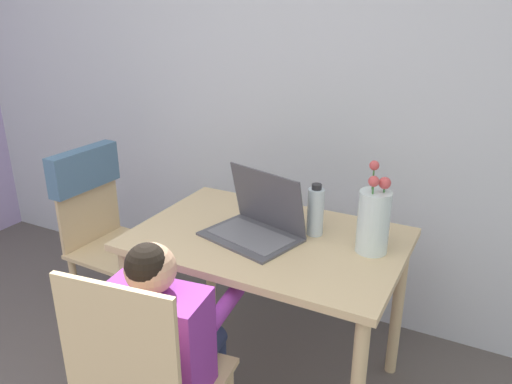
{
  "coord_description": "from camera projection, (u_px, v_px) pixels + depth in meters",
  "views": [
    {
      "loc": [
        1.02,
        -0.08,
        1.6
      ],
      "look_at": [
        0.18,
        1.54,
        0.89
      ],
      "focal_mm": 35.0,
      "sensor_mm": 36.0,
      "label": 1
    }
  ],
  "objects": [
    {
      "name": "flower_vase",
      "position": [
        374.0,
        220.0,
        1.84
      ],
      "size": [
        0.12,
        0.12,
        0.35
      ],
      "color": "silver",
      "rests_on": "dining_table"
    },
    {
      "name": "person_seated",
      "position": [
        166.0,
        333.0,
        1.63
      ],
      "size": [
        0.39,
        0.46,
        0.94
      ],
      "rotation": [
        0.0,
        0.0,
        3.27
      ],
      "color": "purple",
      "rests_on": "ground_plane"
    },
    {
      "name": "water_bottle",
      "position": [
        316.0,
        211.0,
        1.98
      ],
      "size": [
        0.07,
        0.07,
        0.22
      ],
      "color": "silver",
      "rests_on": "dining_table"
    },
    {
      "name": "laptop",
      "position": [
        257.0,
        221.0,
        1.99
      ],
      "size": [
        0.42,
        0.35,
        0.26
      ],
      "rotation": [
        0.0,
        0.0,
        -0.27
      ],
      "color": "#4C4C51",
      "rests_on": "dining_table"
    },
    {
      "name": "wall_back",
      "position": [
        287.0,
        75.0,
        2.47
      ],
      "size": [
        6.4,
        0.05,
        2.5
      ],
      "color": "silver",
      "rests_on": "ground_plane"
    },
    {
      "name": "dining_table",
      "position": [
        268.0,
        257.0,
        2.04
      ],
      "size": [
        1.07,
        0.72,
        0.71
      ],
      "color": "#D6B784",
      "rests_on": "ground_plane"
    },
    {
      "name": "chair_spare",
      "position": [
        99.0,
        210.0,
        2.51
      ],
      "size": [
        0.45,
        0.42,
        0.92
      ],
      "rotation": [
        0.0,
        0.0,
        1.53
      ],
      "color": "#D6B784",
      "rests_on": "ground_plane"
    }
  ]
}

